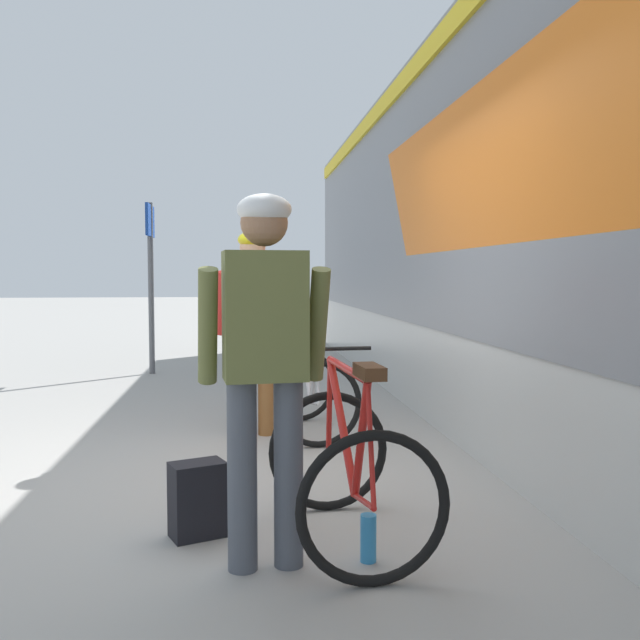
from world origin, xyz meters
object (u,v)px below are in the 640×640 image
Objects in this scene: bicycle_far_red at (348,467)px; backpack_on_platform at (198,499)px; cyclist_near_in_red at (253,314)px; platform_sign_post at (151,259)px; bicycle_near_silver at (308,388)px; cyclist_far_in_olive at (265,347)px; water_bottle_near_the_bikes at (368,538)px.

bicycle_far_red reaches higher than backpack_on_platform.
platform_sign_post is (-1.35, 3.95, 0.57)m from cyclist_near_in_red.
cyclist_near_in_red is 1.58× the size of bicycle_near_silver.
backpack_on_platform is 0.17× the size of platform_sign_post.
platform_sign_post reaches higher than bicycle_far_red.
bicycle_far_red is (0.44, -2.48, -0.65)m from cyclist_near_in_red.
platform_sign_post reaches higher than cyclist_far_in_olive.
cyclist_far_in_olive is at bearing -73.22° from backpack_on_platform.
bicycle_near_silver is at bearing 89.03° from bicycle_far_red.
cyclist_near_in_red is 1.58× the size of bicycle_far_red.
bicycle_near_silver is 2.50m from bicycle_far_red.
cyclist_near_in_red reaches higher than water_bottle_near_the_bikes.
bicycle_near_silver reaches higher than water_bottle_near_the_bikes.
bicycle_near_silver is at bearing 80.11° from cyclist_far_in_olive.
backpack_on_platform is at bearing -109.57° from bicycle_near_silver.
cyclist_near_in_red is at bearing 99.96° from bicycle_far_red.
platform_sign_post is at bearing 105.50° from bicycle_far_red.
cyclist_near_in_red is 7.62× the size of water_bottle_near_the_bikes.
platform_sign_post is at bearing 77.24° from backpack_on_platform.
bicycle_near_silver is at bearing 48.52° from backpack_on_platform.
bicycle_near_silver is 4.84× the size of water_bottle_near_the_bikes.
cyclist_near_in_red is at bearing -178.31° from bicycle_near_silver.
water_bottle_near_the_bikes is at bearing 0.80° from cyclist_far_in_olive.
platform_sign_post is (-1.01, 6.24, 1.42)m from backpack_on_platform.
cyclist_near_in_red is 0.73× the size of platform_sign_post.
backpack_on_platform is 6.48m from platform_sign_post.
backpack_on_platform is at bearing 128.69° from cyclist_far_in_olive.
cyclist_near_in_red is at bearing 100.39° from water_bottle_near_the_bikes.
water_bottle_near_the_bikes is 7.08m from platform_sign_post.
water_bottle_near_the_bikes is (0.50, 0.01, -0.94)m from cyclist_far_in_olive.
bicycle_near_silver is 0.47× the size of platform_sign_post.
water_bottle_near_the_bikes is (0.06, -0.23, -0.29)m from bicycle_far_red.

